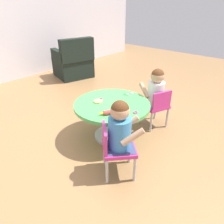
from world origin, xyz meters
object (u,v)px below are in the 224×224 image
armchair_dark (74,63)px  rolling_pin (110,112)px  child_chair_left (116,148)px  craft_scissors (128,94)px  seated_child_left (120,127)px  seated_child_right (156,89)px  craft_table (112,111)px  child_chair_right (156,106)px

armchair_dark → rolling_pin: bearing=-121.2°
child_chair_left → craft_scissors: (0.78, 0.46, 0.16)m
seated_child_left → seated_child_right: size_ratio=1.00×
seated_child_left → craft_scissors: (0.75, 0.49, -0.07)m
child_chair_left → craft_scissors: 0.92m
seated_child_right → armchair_dark: armchair_dark is taller
seated_child_right → armchair_dark: 2.47m
craft_table → armchair_dark: armchair_dark is taller
craft_scissors → child_chair_right: bearing=-51.1°
child_chair_left → armchair_dark: (1.64, 2.59, 0.00)m
armchair_dark → rolling_pin: size_ratio=4.22×
seated_child_left → seated_child_right: same height
child_chair_right → rolling_pin: 0.81m
child_chair_left → seated_child_right: seated_child_right is taller
armchair_dark → rolling_pin: 2.70m
craft_table → rolling_pin: (-0.21, -0.16, 0.13)m
child_chair_right → armchair_dark: bearing=75.6°
armchair_dark → craft_scissors: size_ratio=6.22×
craft_table → rolling_pin: rolling_pin is taller
armchair_dark → child_chair_right: bearing=-104.4°
child_chair_left → seated_child_left: size_ratio=1.05×
craft_table → rolling_pin: 0.29m
armchair_dark → craft_scissors: (-0.86, -2.13, 0.16)m
craft_scissors → craft_table: bearing=-176.0°
seated_child_left → child_chair_right: seated_child_left is taller
seated_child_right → craft_scissors: 0.37m
craft_scissors → rolling_pin: bearing=-161.5°
seated_child_right → rolling_pin: size_ratio=2.44×
craft_scissors → seated_child_left: bearing=-146.9°
seated_child_left → child_chair_right: size_ratio=0.95×
craft_table → child_chair_left: (-0.45, -0.44, -0.05)m
seated_child_left → seated_child_right: (1.00, 0.23, 0.00)m
seated_child_left → child_chair_right: 1.03m
seated_child_right → rolling_pin: bearing=174.5°
seated_child_left → child_chair_right: bearing=11.2°
seated_child_right → seated_child_left: bearing=-167.0°
child_chair_right → rolling_pin: child_chair_right is taller
craft_table → seated_child_left: 0.65m
seated_child_left → rolling_pin: (0.21, 0.31, -0.04)m
craft_table → craft_scissors: size_ratio=6.31×
rolling_pin → craft_scissors: rolling_pin is taller
child_chair_right → rolling_pin: (-0.78, 0.11, 0.18)m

